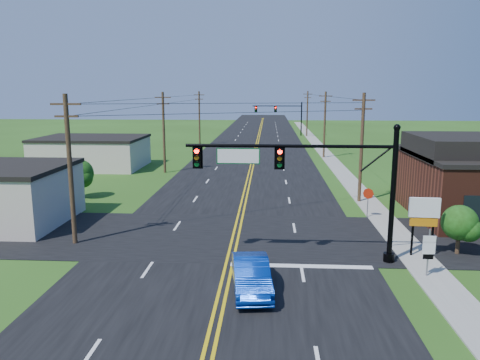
# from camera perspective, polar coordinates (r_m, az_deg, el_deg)

# --- Properties ---
(ground) EXTENTS (260.00, 260.00, 0.00)m
(ground) POSITION_cam_1_polar(r_m,az_deg,el_deg) (19.08, -3.75, -17.93)
(ground) COLOR #254513
(ground) RESTS_ON ground
(road_main) EXTENTS (16.00, 220.00, 0.04)m
(road_main) POSITION_cam_1_polar(r_m,az_deg,el_deg) (67.24, 1.62, 3.07)
(road_main) COLOR black
(road_main) RESTS_ON ground
(road_cross) EXTENTS (70.00, 10.00, 0.04)m
(road_cross) POSITION_cam_1_polar(r_m,az_deg,el_deg) (30.09, -0.86, -6.84)
(road_cross) COLOR black
(road_cross) RESTS_ON ground
(sidewalk) EXTENTS (2.00, 160.00, 0.08)m
(sidewalk) POSITION_cam_1_polar(r_m,az_deg,el_deg) (57.90, 11.73, 1.59)
(sidewalk) COLOR gray
(sidewalk) RESTS_ON ground
(signal_mast_main) EXTENTS (11.30, 0.60, 7.48)m
(signal_mast_main) POSITION_cam_1_polar(r_m,az_deg,el_deg) (25.06, 8.34, 0.57)
(signal_mast_main) COLOR black
(signal_mast_main) RESTS_ON ground
(signal_mast_far) EXTENTS (10.98, 0.60, 7.48)m
(signal_mast_far) POSITION_cam_1_polar(r_m,az_deg,el_deg) (96.71, 4.90, 8.12)
(signal_mast_far) COLOR black
(signal_mast_far) RESTS_ON ground
(cream_bldg_far) EXTENTS (12.20, 9.20, 3.70)m
(cream_bldg_far) POSITION_cam_1_polar(r_m,az_deg,el_deg) (59.01, -17.59, 3.26)
(cream_bldg_far) COLOR beige
(cream_bldg_far) RESTS_ON ground
(utility_pole_left_a) EXTENTS (1.80, 0.28, 9.00)m
(utility_pole_left_a) POSITION_cam_1_polar(r_m,az_deg,el_deg) (29.38, -20.01, 1.49)
(utility_pole_left_a) COLOR #362418
(utility_pole_left_a) RESTS_ON ground
(utility_pole_left_b) EXTENTS (1.80, 0.28, 9.00)m
(utility_pole_left_b) POSITION_cam_1_polar(r_m,az_deg,el_deg) (53.07, -9.27, 5.94)
(utility_pole_left_b) COLOR #362418
(utility_pole_left_b) RESTS_ON ground
(utility_pole_left_c) EXTENTS (1.80, 0.28, 9.00)m
(utility_pole_left_c) POSITION_cam_1_polar(r_m,az_deg,el_deg) (79.56, -4.98, 7.65)
(utility_pole_left_c) COLOR #362418
(utility_pole_left_c) RESTS_ON ground
(utility_pole_right_a) EXTENTS (1.80, 0.28, 9.00)m
(utility_pole_right_a) POSITION_cam_1_polar(r_m,az_deg,el_deg) (39.56, 14.61, 4.07)
(utility_pole_right_a) COLOR #362418
(utility_pole_right_a) RESTS_ON ground
(utility_pole_right_b) EXTENTS (1.80, 0.28, 9.00)m
(utility_pole_right_b) POSITION_cam_1_polar(r_m,az_deg,el_deg) (65.17, 10.29, 6.80)
(utility_pole_right_b) COLOR #362418
(utility_pole_right_b) RESTS_ON ground
(utility_pole_right_c) EXTENTS (1.80, 0.28, 9.00)m
(utility_pole_right_c) POSITION_cam_1_polar(r_m,az_deg,el_deg) (94.98, 8.20, 8.11)
(utility_pole_right_c) COLOR #362418
(utility_pole_right_c) RESTS_ON ground
(tree_right_back) EXTENTS (3.00, 3.00, 4.10)m
(tree_right_back) POSITION_cam_1_polar(r_m,az_deg,el_deg) (45.23, 21.25, 1.78)
(tree_right_back) COLOR #362418
(tree_right_back) RESTS_ON ground
(shrub_corner) EXTENTS (2.00, 2.00, 2.86)m
(shrub_corner) POSITION_cam_1_polar(r_m,az_deg,el_deg) (29.15, 25.21, -4.75)
(shrub_corner) COLOR #362418
(shrub_corner) RESTS_ON ground
(tree_left) EXTENTS (2.40, 2.40, 3.37)m
(tree_left) POSITION_cam_1_polar(r_m,az_deg,el_deg) (42.43, -18.99, 0.77)
(tree_left) COLOR #362418
(tree_left) RESTS_ON ground
(blue_car) EXTENTS (2.18, 4.83, 1.54)m
(blue_car) POSITION_cam_1_polar(r_m,az_deg,el_deg) (22.01, 1.37, -11.61)
(blue_car) COLOR #072E98
(blue_car) RESTS_ON ground
(distant_car) EXTENTS (2.19, 4.25, 1.38)m
(distant_car) POSITION_cam_1_polar(r_m,az_deg,el_deg) (64.33, 0.27, 3.32)
(distant_car) COLOR #B7B7BC
(distant_car) RESTS_ON ground
(route_sign) EXTENTS (0.63, 0.09, 2.50)m
(route_sign) POSITION_cam_1_polar(r_m,az_deg,el_deg) (25.13, 22.01, -7.85)
(route_sign) COLOR slate
(route_sign) RESTS_ON ground
(stop_sign) EXTENTS (0.74, 0.36, 2.22)m
(stop_sign) POSITION_cam_1_polar(r_m,az_deg,el_deg) (35.15, 15.35, -1.96)
(stop_sign) COLOR slate
(stop_sign) RESTS_ON ground
(pylon_sign) EXTENTS (1.66, 0.33, 3.38)m
(pylon_sign) POSITION_cam_1_polar(r_m,az_deg,el_deg) (27.81, 21.52, -3.87)
(pylon_sign) COLOR black
(pylon_sign) RESTS_ON ground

